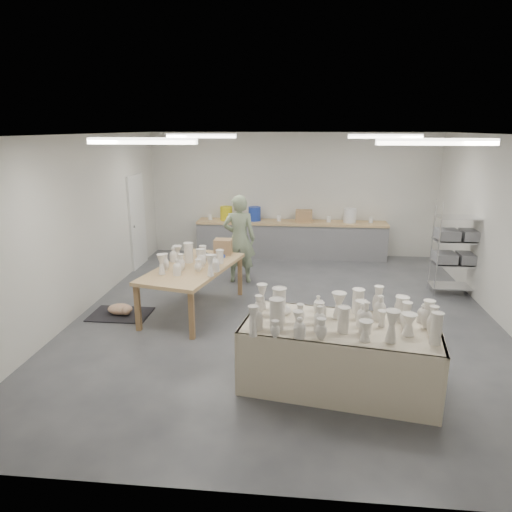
# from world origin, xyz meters

# --- Properties ---
(room) EXTENTS (8.00, 8.02, 3.00)m
(room) POSITION_xyz_m (-0.11, 0.08, 2.06)
(room) COLOR #424449
(room) RESTS_ON ground
(back_counter) EXTENTS (4.60, 0.60, 1.24)m
(back_counter) POSITION_xyz_m (-0.01, 3.68, 0.49)
(back_counter) COLOR tan
(back_counter) RESTS_ON ground
(wire_shelf) EXTENTS (0.88, 0.48, 1.80)m
(wire_shelf) POSITION_xyz_m (3.20, 1.40, 0.92)
(wire_shelf) COLOR silver
(wire_shelf) RESTS_ON ground
(drying_table) EXTENTS (2.48, 1.47, 1.19)m
(drying_table) POSITION_xyz_m (0.73, -2.15, 0.46)
(drying_table) COLOR olive
(drying_table) RESTS_ON ground
(work_table) EXTENTS (1.56, 2.35, 1.16)m
(work_table) POSITION_xyz_m (-1.56, 0.12, 0.82)
(work_table) COLOR tan
(work_table) RESTS_ON ground
(rug) EXTENTS (1.00, 0.70, 0.02)m
(rug) POSITION_xyz_m (-2.82, -0.26, 0.01)
(rug) COLOR black
(rug) RESTS_ON ground
(cat) EXTENTS (0.46, 0.35, 0.18)m
(cat) POSITION_xyz_m (-2.80, -0.28, 0.11)
(cat) COLOR white
(cat) RESTS_ON rug
(potter) EXTENTS (0.68, 0.46, 1.82)m
(potter) POSITION_xyz_m (-1.01, 1.71, 0.91)
(potter) COLOR #8FA27D
(potter) RESTS_ON ground
(red_stool) EXTENTS (0.45, 0.45, 0.36)m
(red_stool) POSITION_xyz_m (-1.01, 1.98, 0.32)
(red_stool) COLOR #B1191B
(red_stool) RESTS_ON ground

